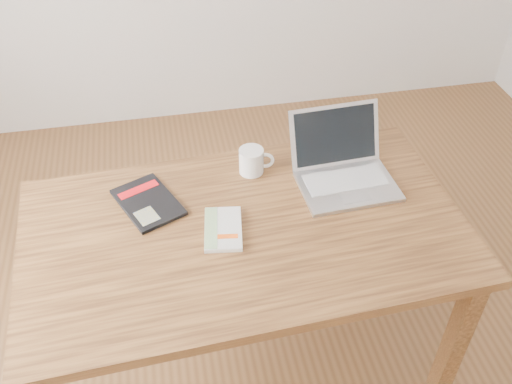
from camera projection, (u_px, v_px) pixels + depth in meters
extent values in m
plane|color=brown|center=(296.00, 364.00, 2.40)|extent=(4.00, 4.00, 0.00)
cube|color=#57361A|center=(245.00, 231.00, 1.97)|extent=(1.56, 0.94, 0.04)
cube|color=#57361A|center=(455.00, 341.00, 2.07)|extent=(0.07, 0.07, 0.71)
cube|color=#57361A|center=(63.00, 263.00, 2.36)|extent=(0.07, 0.07, 0.71)
cube|color=#57361A|center=(375.00, 208.00, 2.61)|extent=(0.07, 0.07, 0.71)
cube|color=beige|center=(223.00, 229.00, 1.94)|extent=(0.15, 0.22, 0.01)
cube|color=white|center=(223.00, 229.00, 1.94)|extent=(0.15, 0.22, 0.02)
cube|color=#82A770|center=(211.00, 228.00, 1.93)|extent=(0.07, 0.20, 0.00)
cube|color=#E1510F|center=(228.00, 236.00, 1.90)|extent=(0.07, 0.03, 0.00)
cube|color=black|center=(148.00, 202.00, 2.04)|extent=(0.27, 0.32, 0.01)
cube|color=#B60D12|center=(138.00, 190.00, 2.08)|extent=(0.15, 0.10, 0.00)
cube|color=gray|center=(147.00, 216.00, 1.98)|extent=(0.09, 0.10, 0.00)
cube|color=silver|center=(348.00, 186.00, 2.10)|extent=(0.36, 0.26, 0.02)
cube|color=silver|center=(345.00, 180.00, 2.12)|extent=(0.31, 0.14, 0.00)
cube|color=#BCBCC1|center=(355.00, 197.00, 2.05)|extent=(0.11, 0.06, 0.00)
cube|color=silver|center=(335.00, 135.00, 2.15)|extent=(0.36, 0.12, 0.22)
cube|color=black|center=(335.00, 136.00, 2.15)|extent=(0.32, 0.10, 0.19)
cylinder|color=white|center=(251.00, 161.00, 2.15)|extent=(0.09, 0.09, 0.10)
cylinder|color=black|center=(251.00, 151.00, 2.12)|extent=(0.08, 0.08, 0.01)
torus|color=white|center=(265.00, 160.00, 2.15)|extent=(0.07, 0.02, 0.07)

